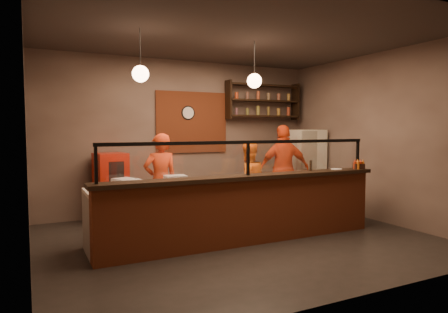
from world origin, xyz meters
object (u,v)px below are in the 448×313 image
wall_clock (188,113)px  cook_right (284,169)px  condiment_caddy (359,166)px  red_cooler (111,187)px  cook_mid (248,182)px  cook_left (160,181)px  pizza_dough (204,183)px  fridge (305,168)px  pepper_mill (311,166)px

wall_clock → cook_right: wall_clock is taller
condiment_caddy → red_cooler: bearing=146.5°
red_cooler → condiment_caddy: (3.79, -2.51, 0.46)m
wall_clock → cook_right: bearing=-35.3°
cook_mid → condiment_caddy: size_ratio=9.09×
red_cooler → cook_left: bearing=-62.5°
cook_mid → pizza_dough: size_ratio=3.05×
fridge → red_cooler: (-4.19, 0.47, -0.22)m
wall_clock → pizza_dough: 2.57m
wall_clock → pepper_mill: wall_clock is taller
wall_clock → fridge: size_ratio=0.17×
wall_clock → cook_right: 2.35m
wall_clock → cook_mid: bearing=-67.2°
cook_left → cook_mid: size_ratio=1.10×
wall_clock → cook_mid: wall_clock is taller
cook_right → pizza_dough: size_ratio=3.68×
wall_clock → pepper_mill: 3.08m
wall_clock → fridge: wall_clock is taller
fridge → condiment_caddy: size_ratio=10.37×
condiment_caddy → pepper_mill: size_ratio=0.94×
fridge → wall_clock: bearing=172.0°
cook_right → red_cooler: 3.47m
red_cooler → condiment_caddy: size_ratio=7.77×
cook_left → pizza_dough: size_ratio=3.36×
wall_clock → condiment_caddy: size_ratio=1.79×
cook_right → pepper_mill: size_ratio=10.38×
cook_left → pepper_mill: bearing=144.1°
red_cooler → pizza_dough: size_ratio=2.60×
cook_right → wall_clock: bearing=-20.5°
fridge → pizza_dough: size_ratio=3.47×
wall_clock → cook_left: size_ratio=0.18×
condiment_caddy → cook_left: bearing=153.3°
pepper_mill → red_cooler: bearing=139.9°
cook_left → condiment_caddy: bearing=151.3°
cook_left → condiment_caddy: (3.11, -1.57, 0.27)m
fridge → condiment_caddy: fridge is taller
red_cooler → condiment_caddy: bearing=-41.9°
pizza_dough → cook_right: bearing=24.5°
wall_clock → pizza_dough: size_ratio=0.60×
condiment_caddy → pepper_mill: (-0.96, 0.12, 0.04)m
cook_left → pepper_mill: cook_left is taller
wall_clock → fridge: (2.50, -0.78, -1.23)m
pepper_mill → cook_right: bearing=71.0°
pizza_dough → cook_mid: bearing=30.6°
wall_clock → cook_mid: 2.10m
cook_left → pepper_mill: size_ratio=9.48×
pizza_dough → pepper_mill: (1.72, -0.50, 0.24)m
pizza_dough → pepper_mill: 1.81m
wall_clock → pizza_dough: bearing=-104.7°
cook_mid → cook_right: cook_right is taller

